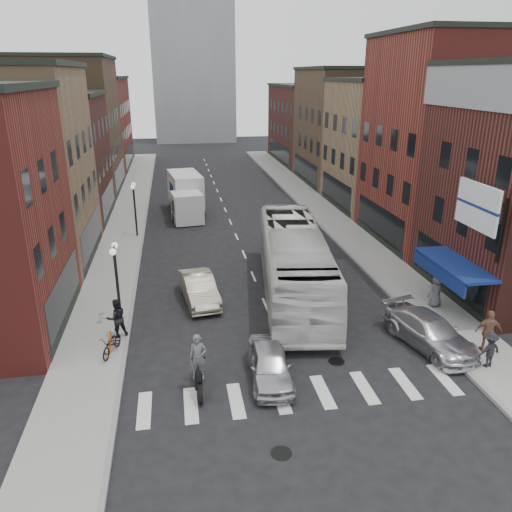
% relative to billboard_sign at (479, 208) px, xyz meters
% --- Properties ---
extents(ground, '(160.00, 160.00, 0.00)m').
position_rel_billboard_sign_xyz_m(ground, '(-8.59, -0.50, -6.13)').
color(ground, black).
rests_on(ground, ground).
extents(sidewalk_left, '(3.00, 74.00, 0.15)m').
position_rel_billboard_sign_xyz_m(sidewalk_left, '(-17.09, 21.50, -6.06)').
color(sidewalk_left, gray).
rests_on(sidewalk_left, ground).
extents(sidewalk_right, '(3.00, 74.00, 0.15)m').
position_rel_billboard_sign_xyz_m(sidewalk_right, '(-0.09, 21.50, -6.06)').
color(sidewalk_right, gray).
rests_on(sidewalk_right, ground).
extents(curb_left, '(0.20, 74.00, 0.16)m').
position_rel_billboard_sign_xyz_m(curb_left, '(-15.59, 21.50, -6.13)').
color(curb_left, gray).
rests_on(curb_left, ground).
extents(curb_right, '(0.20, 74.00, 0.16)m').
position_rel_billboard_sign_xyz_m(curb_right, '(-1.59, 21.50, -6.13)').
color(curb_right, gray).
rests_on(curb_right, ground).
extents(crosswalk_stripes, '(12.00, 2.20, 0.01)m').
position_rel_billboard_sign_xyz_m(crosswalk_stripes, '(-8.59, -3.50, -6.13)').
color(crosswalk_stripes, silver).
rests_on(crosswalk_stripes, ground).
extents(bldg_left_mid_b, '(10.30, 10.20, 10.30)m').
position_rel_billboard_sign_xyz_m(bldg_left_mid_b, '(-23.58, 23.50, -0.98)').
color(bldg_left_mid_b, '#451E18').
rests_on(bldg_left_mid_b, ground).
extents(bldg_left_far_a, '(10.30, 12.20, 13.30)m').
position_rel_billboard_sign_xyz_m(bldg_left_far_a, '(-23.58, 34.50, 0.52)').
color(bldg_left_far_a, brown).
rests_on(bldg_left_far_a, ground).
extents(bldg_left_far_b, '(10.30, 16.20, 11.30)m').
position_rel_billboard_sign_xyz_m(bldg_left_far_b, '(-23.58, 48.50, -0.48)').
color(bldg_left_far_b, maroon).
rests_on(bldg_left_far_b, ground).
extents(bldg_right_mid_a, '(10.30, 10.20, 14.30)m').
position_rel_billboard_sign_xyz_m(bldg_right_mid_a, '(6.41, 13.50, 1.02)').
color(bldg_right_mid_a, maroon).
rests_on(bldg_right_mid_a, ground).
extents(bldg_right_mid_b, '(10.30, 10.20, 11.30)m').
position_rel_billboard_sign_xyz_m(bldg_right_mid_b, '(6.41, 23.50, -0.48)').
color(bldg_right_mid_b, '#8A6C4C').
rests_on(bldg_right_mid_b, ground).
extents(bldg_right_far_a, '(10.30, 12.20, 12.30)m').
position_rel_billboard_sign_xyz_m(bldg_right_far_a, '(6.41, 34.50, 0.02)').
color(bldg_right_far_a, brown).
rests_on(bldg_right_far_a, ground).
extents(bldg_right_far_b, '(10.30, 16.20, 10.30)m').
position_rel_billboard_sign_xyz_m(bldg_right_far_b, '(6.41, 48.50, -0.98)').
color(bldg_right_far_b, '#451E18').
rests_on(bldg_right_far_b, ground).
extents(awning_blue, '(1.80, 5.00, 0.78)m').
position_rel_billboard_sign_xyz_m(awning_blue, '(0.34, 2.00, -3.50)').
color(awning_blue, navy).
rests_on(awning_blue, ground).
extents(billboard_sign, '(1.52, 3.00, 3.70)m').
position_rel_billboard_sign_xyz_m(billboard_sign, '(0.00, 0.00, 0.00)').
color(billboard_sign, black).
rests_on(billboard_sign, ground).
extents(streetlamp_near, '(0.32, 1.22, 4.11)m').
position_rel_billboard_sign_xyz_m(streetlamp_near, '(-15.99, 3.50, -3.22)').
color(streetlamp_near, black).
rests_on(streetlamp_near, ground).
extents(streetlamp_far, '(0.32, 1.22, 4.11)m').
position_rel_billboard_sign_xyz_m(streetlamp_far, '(-15.99, 17.50, -3.22)').
color(streetlamp_far, black).
rests_on(streetlamp_far, ground).
extents(bike_rack, '(0.08, 0.68, 0.80)m').
position_rel_billboard_sign_xyz_m(bike_rack, '(-16.19, 0.80, -5.58)').
color(bike_rack, '#D8590C').
rests_on(bike_rack, sidewalk_left).
extents(box_truck, '(3.10, 8.18, 3.45)m').
position_rel_billboard_sign_xyz_m(box_truck, '(-12.08, 23.38, -4.43)').
color(box_truck, silver).
rests_on(box_truck, ground).
extents(motorcycle_rider, '(0.70, 2.41, 2.46)m').
position_rel_billboard_sign_xyz_m(motorcycle_rider, '(-12.51, -2.63, -4.98)').
color(motorcycle_rider, black).
rests_on(motorcycle_rider, ground).
extents(transit_bus, '(5.00, 13.87, 3.78)m').
position_rel_billboard_sign_xyz_m(transit_bus, '(-6.79, 5.58, -4.24)').
color(transit_bus, silver).
rests_on(transit_bus, ground).
extents(sedan_left_near, '(1.81, 4.10, 1.37)m').
position_rel_billboard_sign_xyz_m(sedan_left_near, '(-9.68, -2.31, -5.45)').
color(sedan_left_near, '#B9B8BD').
rests_on(sedan_left_near, ground).
extents(sedan_left_far, '(2.19, 4.72, 1.50)m').
position_rel_billboard_sign_xyz_m(sedan_left_far, '(-12.03, 5.50, -5.38)').
color(sedan_left_far, beige).
rests_on(sedan_left_far, ground).
extents(curb_car, '(3.09, 5.31, 1.45)m').
position_rel_billboard_sign_xyz_m(curb_car, '(-2.09, -0.95, -5.41)').
color(curb_car, silver).
rests_on(curb_car, ground).
extents(parked_bicycle, '(1.13, 1.87, 0.93)m').
position_rel_billboard_sign_xyz_m(parked_bicycle, '(-16.09, 0.51, -5.52)').
color(parked_bicycle, black).
rests_on(parked_bicycle, sidewalk_left).
extents(ped_left_solo, '(1.04, 0.82, 1.87)m').
position_rel_billboard_sign_xyz_m(ped_left_solo, '(-15.99, 2.04, -5.05)').
color(ped_left_solo, black).
rests_on(ped_left_solo, sidewalk_left).
extents(ped_right_a, '(1.08, 0.67, 1.56)m').
position_rel_billboard_sign_xyz_m(ped_right_a, '(-0.59, -3.09, -5.20)').
color(ped_right_a, black).
rests_on(ped_right_a, sidewalk_right).
extents(ped_right_b, '(1.24, 0.83, 1.94)m').
position_rel_billboard_sign_xyz_m(ped_right_b, '(0.07, -1.96, -5.01)').
color(ped_right_b, brown).
rests_on(ped_right_b, sidewalk_right).
extents(ped_right_c, '(0.96, 0.75, 1.73)m').
position_rel_billboard_sign_xyz_m(ped_right_c, '(0.08, 2.60, -5.12)').
color(ped_right_c, '#53545A').
rests_on(ped_right_c, sidewalk_right).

